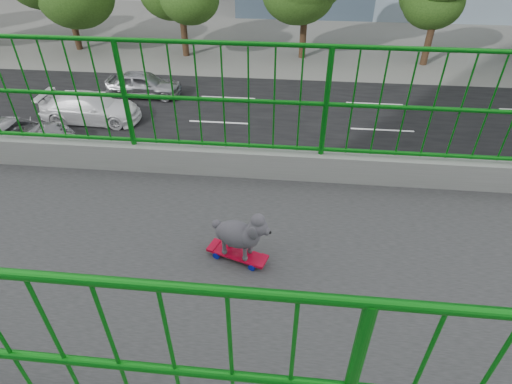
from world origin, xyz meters
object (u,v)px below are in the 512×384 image
object	(u,v)px
poodle	(240,233)
car_3	(91,108)
skateboard	(237,254)
car_2	(14,137)
car_4	(144,84)

from	to	relation	value
poodle	car_3	xyz separation A→B (m)	(-15.50, -9.63, -6.60)
skateboard	car_3	xyz separation A→B (m)	(-15.49, -9.61, -6.35)
skateboard	car_2	xyz separation A→B (m)	(-12.29, -11.70, -6.33)
skateboard	poodle	size ratio (longest dim) A/B	1.08
poodle	skateboard	bearing A→B (deg)	-90.00
poodle	car_3	size ratio (longest dim) A/B	0.10
poodle	car_2	distance (m)	18.23
car_3	skateboard	bearing A→B (deg)	-148.20
skateboard	car_3	bearing A→B (deg)	-129.79
car_3	car_4	xyz separation A→B (m)	(-3.20, 1.66, -0.01)
skateboard	car_4	world-z (taller)	skateboard
skateboard	poodle	xyz separation A→B (m)	(0.01, 0.03, 0.25)
skateboard	poodle	world-z (taller)	poodle
car_2	car_4	distance (m)	7.42
poodle	car_4	xyz separation A→B (m)	(-18.70, -7.97, -6.61)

